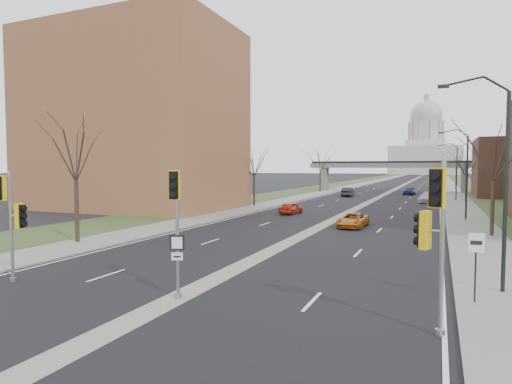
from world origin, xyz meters
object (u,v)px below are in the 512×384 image
Objects in this scene: speed_limit_sign at (476,255)px; car_left_near at (291,208)px; signal_pole_left at (11,210)px; signal_pole_median at (176,210)px; signal_pole_right at (434,221)px; car_right_far at (409,191)px; car_right_near at (353,220)px; car_left_far at (348,192)px; car_right_mid at (428,198)px.

speed_limit_sign is 0.66× the size of car_left_near.
signal_pole_median reaches higher than signal_pole_left.
signal_pole_right reaches higher than car_right_far.
signal_pole_median is 23.27m from car_right_near.
car_right_far is at bearing 90.59° from car_right_near.
signal_pole_right is at bearing -21.10° from signal_pole_median.
signal_pole_right is 1.37× the size of car_left_near.
car_left_far is 13.43m from car_right_far.
car_right_far is at bearing 64.36° from signal_pole_median.
signal_pole_median reaches higher than car_left_far.
signal_pole_right is 2.07× the size of speed_limit_sign.
car_right_near is (-7.98, 18.97, -1.28)m from speed_limit_sign.
car_right_near is at bearing -93.08° from car_right_mid.
signal_pole_right is at bearing 100.81° from car_left_far.
signal_pole_left is 62.32m from car_left_far.
speed_limit_sign is at bearing 88.84° from signal_pole_right.
car_left_far is at bearing -130.52° from car_right_far.
signal_pole_right is (17.11, 0.88, 0.23)m from signal_pole_left.
speed_limit_sign is 48.73m from car_right_mid.
car_right_far is (-6.33, 66.92, -1.12)m from speed_limit_sign.
car_right_far is (9.87, 40.00, 0.11)m from car_left_near.
car_left_far is (-5.49, 61.52, -2.73)m from signal_pole_median.
car_left_near is 30.62m from car_left_far.
car_left_near is (-14.76, 30.71, -2.84)m from signal_pole_right.
speed_limit_sign is at bearing 125.08° from car_left_near.
speed_limit_sign is 0.49× the size of car_right_mid.
car_left_near is 0.81× the size of car_left_far.
signal_pole_left is 8.14m from signal_pole_median.
signal_pole_left is 0.99× the size of signal_pole_median.
car_right_far is at bearing 108.20° from car_right_mid.
signal_pole_median is 0.96× the size of car_right_mid.
car_left_far is 15.95m from car_right_mid.
signal_pole_left is 0.95× the size of car_right_mid.
signal_pole_right reaches higher than car_right_near.
car_left_near reaches higher than car_right_near.
signal_pole_right is 63.08m from car_left_far.
car_left_near is at bearing 78.22° from signal_pole_median.
signal_pole_right is 4.36m from speed_limit_sign.
car_right_far is at bearing -138.21° from car_left_far.
speed_limit_sign is 0.58× the size of car_right_near.
car_left_far is at bearing 122.95° from signal_pole_right.
car_right_near is at bearing 125.67° from signal_pole_right.
car_right_far is (4.12, 70.90, -2.75)m from signal_pole_median.
car_left_near is at bearing 77.09° from signal_pole_left.
car_right_near is (7.96, -38.57, -0.17)m from car_left_far.
car_right_far is (9.61, 9.37, -0.02)m from car_left_far.
signal_pole_median is at bearing -88.12° from car_right_far.
signal_pole_right reaches higher than car_left_near.
signal_pole_right is at bearing -5.69° from signal_pole_left.
signal_pole_left reaches higher than car_left_far.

